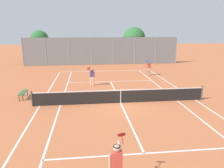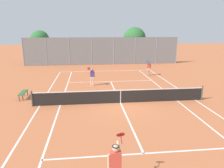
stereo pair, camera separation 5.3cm
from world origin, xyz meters
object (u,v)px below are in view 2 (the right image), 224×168
object	(u,v)px
tennis_net	(121,96)
player_far_left	(92,76)
player_far_right	(149,67)
loose_tennis_ball_0	(81,82)
tree_behind_right	(135,39)
player_near_side	(116,164)
courtside_bench	(23,93)
tree_behind_left	(41,40)

from	to	relation	value
tennis_net	player_far_left	world-z (taller)	player_far_left
tennis_net	player_far_right	xyz separation A→B (m)	(4.41, 8.66, 0.42)
loose_tennis_ball_0	tree_behind_right	bearing A→B (deg)	56.87
player_far_left	tree_behind_right	xyz separation A→B (m)	(6.79, 13.50, 2.58)
player_near_side	courtside_bench	size ratio (longest dim) A/B	1.18
tree_behind_right	tennis_net	bearing A→B (deg)	-104.98
tennis_net	tree_behind_right	xyz separation A→B (m)	(4.96, 18.52, 3.00)
tennis_net	tree_behind_left	xyz separation A→B (m)	(-8.79, 18.47, 2.88)
tree_behind_left	player_far_left	bearing A→B (deg)	-62.67
loose_tennis_ball_0	courtside_bench	world-z (taller)	courtside_bench
loose_tennis_ball_0	player_far_left	bearing A→B (deg)	-55.19
courtside_bench	tree_behind_left	world-z (taller)	tree_behind_left
courtside_bench	tree_behind_left	size ratio (longest dim) A/B	0.31
player_far_right	courtside_bench	xyz separation A→B (m)	(-11.45, -6.73, -0.52)
tennis_net	player_far_right	distance (m)	9.73
courtside_bench	tree_behind_right	size ratio (longest dim) A/B	0.28
tree_behind_left	tennis_net	bearing A→B (deg)	-64.56
player_far_left	loose_tennis_ball_0	bearing A→B (deg)	124.81
player_near_side	tree_behind_left	distance (m)	27.90
player_far_left	loose_tennis_ball_0	distance (m)	2.03
tennis_net	tree_behind_right	bearing A→B (deg)	75.02
player_near_side	tree_behind_right	xyz separation A→B (m)	(6.38, 26.85, 2.58)
courtside_bench	tree_behind_right	distance (m)	20.71
player_near_side	player_far_right	bearing A→B (deg)	71.03
tennis_net	player_far_right	size ratio (longest dim) A/B	6.76
player_near_side	tree_behind_left	size ratio (longest dim) A/B	0.37
player_far_right	tree_behind_right	bearing A→B (deg)	86.83
tennis_net	player_near_side	world-z (taller)	player_near_side
player_far_left	loose_tennis_ball_0	xyz separation A→B (m)	(-1.04, 1.50, -0.89)
player_near_side	player_far_left	bearing A→B (deg)	91.75
tennis_net	loose_tennis_ball_0	bearing A→B (deg)	113.82
player_far_left	loose_tennis_ball_0	size ratio (longest dim) A/B	26.88
player_far_right	player_near_side	bearing A→B (deg)	-108.97
courtside_bench	player_near_side	bearing A→B (deg)	-61.32
player_far_right	tree_behind_left	xyz separation A→B (m)	(-13.20, 9.81, 2.46)
player_near_side	courtside_bench	world-z (taller)	player_near_side
loose_tennis_ball_0	tree_behind_right	xyz separation A→B (m)	(7.83, 12.00, 3.47)
player_near_side	tree_behind_left	world-z (taller)	tree_behind_left
loose_tennis_ball_0	tree_behind_left	distance (m)	13.75
player_near_side	tree_behind_left	xyz separation A→B (m)	(-7.36, 26.80, 2.46)
player_far_right	tree_behind_right	distance (m)	10.21
courtside_bench	tennis_net	bearing A→B (deg)	-15.30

